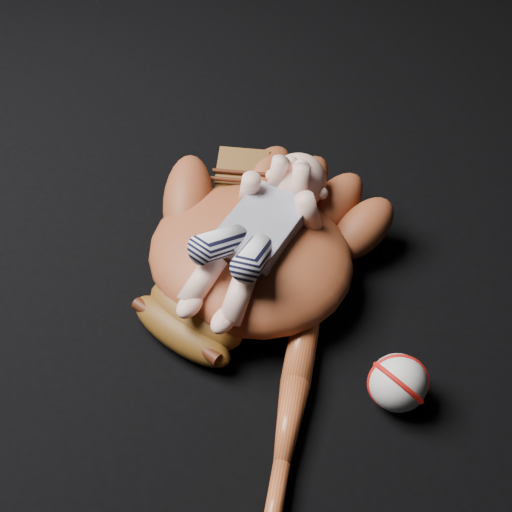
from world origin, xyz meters
name	(u,v)px	position (x,y,z in m)	size (l,w,h in m)	color
baseball_glove	(250,249)	(0.04, 0.02, 0.07)	(0.41, 0.46, 0.14)	maroon
newborn_baby	(254,233)	(0.06, 0.01, 0.12)	(0.16, 0.35, 0.14)	#F3B39C
baseball_bat	(293,400)	(0.24, -0.13, 0.02)	(0.04, 0.45, 0.04)	#AB4821
baseball	(398,383)	(0.34, -0.03, 0.04)	(0.08, 0.08, 0.08)	silver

